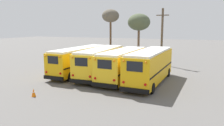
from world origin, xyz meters
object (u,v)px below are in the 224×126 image
Objects in this scene: school_bus_1 at (101,61)px; school_bus_2 at (123,64)px; school_bus_3 at (150,65)px; utility_pole at (162,36)px; school_bus_0 at (80,59)px; bare_tree_0 at (139,22)px; bare_tree_1 at (111,17)px; traffic_cone at (34,92)px.

school_bus_1 is 3.02m from school_bus_2.
school_bus_3 is 11.43m from utility_pole.
school_bus_2 is (2.95, -0.67, -0.01)m from school_bus_1.
school_bus_3 is at bearing -8.15° from school_bus_0.
bare_tree_1 is (-4.66, -2.06, 1.02)m from bare_tree_0.
school_bus_1 reaches higher than traffic_cone.
school_bus_1 is 5.97m from school_bus_3.
utility_pole reaches higher than traffic_cone.
utility_pole is 0.95× the size of bare_tree_1.
bare_tree_0 is 25.95m from traffic_cone.
utility_pole is at bearing -21.88° from bare_tree_1.
school_bus_2 is at bearing 59.64° from traffic_cone.
school_bus_0 is 15.29× the size of traffic_cone.
bare_tree_0 is (-5.97, 17.14, 4.59)m from school_bus_3.
traffic_cone is at bearing -83.01° from bare_tree_1.
utility_pole is 20.77m from traffic_cone.
school_bus_2 is 11.39m from utility_pole.
school_bus_1 is 15.97m from bare_tree_1.
utility_pole is (2.15, 10.89, 2.53)m from school_bus_2.
bare_tree_1 is at bearing 158.12° from utility_pole.
traffic_cone is (1.06, -9.30, -1.37)m from school_bus_0.
bare_tree_1 reaches higher than school_bus_1.
school_bus_2 reaches higher than traffic_cone.
school_bus_0 is 8.94m from school_bus_3.
bare_tree_1 reaches higher than school_bus_3.
school_bus_1 is at bearing -116.49° from utility_pole.
bare_tree_1 reaches higher than school_bus_2.
school_bus_0 is 5.99m from school_bus_2.
bare_tree_1 is at bearing 117.37° from school_bus_2.
school_bus_3 is at bearing -54.81° from bare_tree_1.
bare_tree_1 is (-1.78, 13.81, 5.67)m from school_bus_0.
school_bus_2 is 17.78m from bare_tree_0.
school_bus_0 is 12.98m from utility_pole.
bare_tree_1 is (-9.83, 3.95, 3.13)m from utility_pole.
school_bus_0 is 1.10× the size of school_bus_2.
school_bus_2 is at bearing -101.14° from utility_pole.
school_bus_3 is 19.29m from bare_tree_1.
school_bus_1 is 1.23× the size of utility_pole.
utility_pole is 12.14× the size of traffic_cone.
school_bus_3 is (8.85, -1.27, 0.07)m from school_bus_0.
school_bus_2 is 1.15× the size of utility_pole.
school_bus_1 is 1.17× the size of bare_tree_1.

